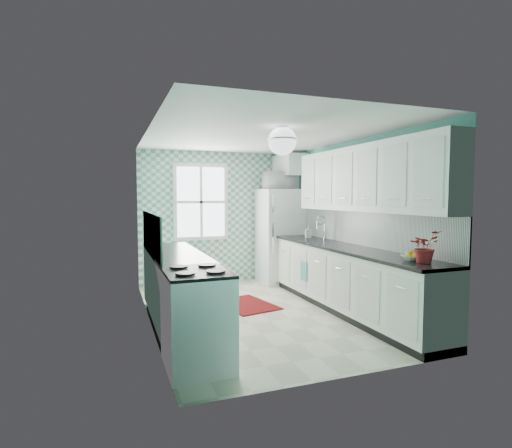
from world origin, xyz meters
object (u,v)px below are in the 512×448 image
object	(u,v)px
ceiling_light	(282,141)
fruit_bowl	(413,258)
stove	(197,317)
microwave	(280,180)
potted_plant	(424,247)
fridge	(280,236)
sink	(317,240)

from	to	relation	value
ceiling_light	fruit_bowl	world-z (taller)	ceiling_light
stove	microwave	bearing A→B (deg)	57.15
potted_plant	stove	bearing A→B (deg)	170.78
fridge	sink	distance (m)	1.27
stove	microwave	size ratio (longest dim) A/B	1.55
sink	microwave	world-z (taller)	microwave
potted_plant	fridge	bearing A→B (deg)	91.42
potted_plant	ceiling_light	bearing A→B (deg)	138.17
potted_plant	microwave	distance (m)	3.74
ceiling_light	microwave	distance (m)	2.83
ceiling_light	sink	world-z (taller)	ceiling_light
fridge	potted_plant	bearing A→B (deg)	-90.95
fridge	stove	distance (m)	4.01
sink	ceiling_light	bearing A→B (deg)	-130.86
ceiling_light	potted_plant	world-z (taller)	ceiling_light
fridge	microwave	distance (m)	1.06
sink	fruit_bowl	xyz separation A→B (m)	(-0.00, -2.22, 0.04)
ceiling_light	stove	size ratio (longest dim) A/B	0.38
ceiling_light	fruit_bowl	size ratio (longest dim) A/B	1.41
ceiling_light	sink	xyz separation A→B (m)	(1.20, 1.31, -1.39)
sink	fruit_bowl	size ratio (longest dim) A/B	2.14
fridge	microwave	xyz separation A→B (m)	(0.00, 0.00, 1.06)
ceiling_light	fridge	world-z (taller)	ceiling_light
ceiling_light	fridge	bearing A→B (deg)	66.66
fruit_bowl	microwave	size ratio (longest dim) A/B	0.41
stove	microwave	distance (m)	4.25
ceiling_light	sink	distance (m)	2.26
potted_plant	microwave	xyz separation A→B (m)	(-0.09, 3.65, 0.84)
fridge	fruit_bowl	distance (m)	3.49
sink	microwave	xyz separation A→B (m)	(-0.09, 1.26, 1.02)
fridge	microwave	bearing A→B (deg)	51.24
ceiling_light	fridge	xyz separation A→B (m)	(1.11, 2.57, -1.43)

